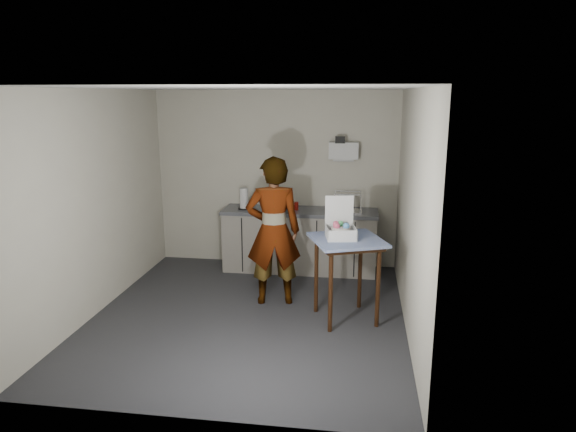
# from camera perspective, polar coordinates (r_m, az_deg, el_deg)

# --- Properties ---
(ground) EXTENTS (4.00, 4.00, 0.00)m
(ground) POSITION_cam_1_polar(r_m,az_deg,el_deg) (6.17, -4.36, -10.95)
(ground) COLOR #28282D
(ground) RESTS_ON ground
(wall_back) EXTENTS (3.60, 0.02, 2.60)m
(wall_back) POSITION_cam_1_polar(r_m,az_deg,el_deg) (7.67, -1.36, 4.10)
(wall_back) COLOR beige
(wall_back) RESTS_ON ground
(wall_right) EXTENTS (0.02, 4.00, 2.60)m
(wall_right) POSITION_cam_1_polar(r_m,az_deg,el_deg) (5.65, 13.44, 0.36)
(wall_right) COLOR beige
(wall_right) RESTS_ON ground
(wall_left) EXTENTS (0.02, 4.00, 2.60)m
(wall_left) POSITION_cam_1_polar(r_m,az_deg,el_deg) (6.38, -20.48, 1.36)
(wall_left) COLOR beige
(wall_left) RESTS_ON ground
(ceiling) EXTENTS (3.60, 4.00, 0.01)m
(ceiling) POSITION_cam_1_polar(r_m,az_deg,el_deg) (5.62, -4.84, 13.93)
(ceiling) COLOR silver
(ceiling) RESTS_ON wall_back
(kitchen_counter) EXTENTS (2.24, 0.62, 0.91)m
(kitchen_counter) POSITION_cam_1_polar(r_m,az_deg,el_deg) (7.53, 1.32, -2.89)
(kitchen_counter) COLOR black
(kitchen_counter) RESTS_ON ground
(wall_shelf) EXTENTS (0.42, 0.18, 0.37)m
(wall_shelf) POSITION_cam_1_polar(r_m,az_deg,el_deg) (7.45, 6.20, 7.21)
(wall_shelf) COLOR white
(wall_shelf) RESTS_ON ground
(side_table) EXTENTS (0.96, 0.96, 0.96)m
(side_table) POSITION_cam_1_polar(r_m,az_deg,el_deg) (5.81, 6.57, -3.68)
(side_table) COLOR #311B0B
(side_table) RESTS_ON ground
(standing_man) EXTENTS (0.74, 0.57, 1.83)m
(standing_man) POSITION_cam_1_polar(r_m,az_deg,el_deg) (6.23, -1.63, -1.70)
(standing_man) COLOR #B2A593
(standing_man) RESTS_ON ground
(soap_bottle) EXTENTS (0.11, 0.11, 0.26)m
(soap_bottle) POSITION_cam_1_polar(r_m,az_deg,el_deg) (7.31, -0.74, 1.59)
(soap_bottle) COLOR black
(soap_bottle) RESTS_ON kitchen_counter
(soda_can) EXTENTS (0.06, 0.06, 0.11)m
(soda_can) POSITION_cam_1_polar(r_m,az_deg,el_deg) (7.39, 0.93, 1.12)
(soda_can) COLOR red
(soda_can) RESTS_ON kitchen_counter
(dark_bottle) EXTENTS (0.08, 0.08, 0.26)m
(dark_bottle) POSITION_cam_1_polar(r_m,az_deg,el_deg) (7.49, -0.21, 1.86)
(dark_bottle) COLOR black
(dark_bottle) RESTS_ON kitchen_counter
(paper_towel) EXTENTS (0.17, 0.17, 0.31)m
(paper_towel) POSITION_cam_1_polar(r_m,az_deg,el_deg) (7.46, -4.92, 1.88)
(paper_towel) COLOR black
(paper_towel) RESTS_ON kitchen_counter
(dish_rack) EXTENTS (0.40, 0.30, 0.28)m
(dish_rack) POSITION_cam_1_polar(r_m,az_deg,el_deg) (7.31, 6.56, 0.96)
(dish_rack) COLOR silver
(dish_rack) RESTS_ON kitchen_counter
(bakery_box) EXTENTS (0.38, 0.39, 0.45)m
(bakery_box) POSITION_cam_1_polar(r_m,az_deg,el_deg) (5.77, 5.85, -1.45)
(bakery_box) COLOR white
(bakery_box) RESTS_ON side_table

